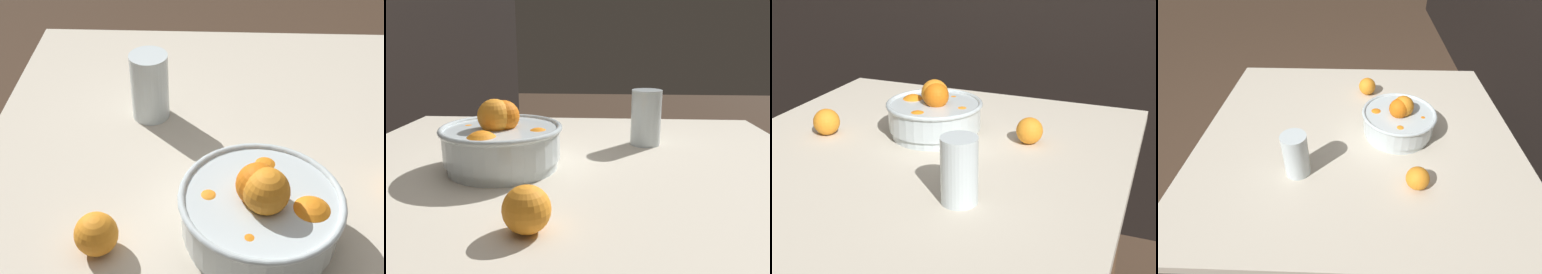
% 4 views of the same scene
% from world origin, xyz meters
% --- Properties ---
extents(dining_table, '(1.05, 1.15, 0.72)m').
position_xyz_m(dining_table, '(0.00, 0.00, 0.64)').
color(dining_table, beige).
rests_on(dining_table, ground_plane).
extents(fruit_bowl, '(0.26, 0.26, 0.15)m').
position_xyz_m(fruit_bowl, '(-0.01, 0.15, 0.77)').
color(fruit_bowl, silver).
rests_on(fruit_bowl, dining_table).
extents(juice_glass, '(0.08, 0.08, 0.15)m').
position_xyz_m(juice_glass, '(0.20, -0.19, 0.78)').
color(juice_glass, '#F4A314').
rests_on(juice_glass, dining_table).
extents(orange_loose_near_bowl, '(0.07, 0.07, 0.07)m').
position_xyz_m(orange_loose_near_bowl, '(-0.29, 0.04, 0.75)').
color(orange_loose_near_bowl, orange).
rests_on(orange_loose_near_bowl, dining_table).
extents(orange_loose_front, '(0.07, 0.07, 0.07)m').
position_xyz_m(orange_loose_front, '(0.25, 0.18, 0.75)').
color(orange_loose_front, orange).
rests_on(orange_loose_front, dining_table).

